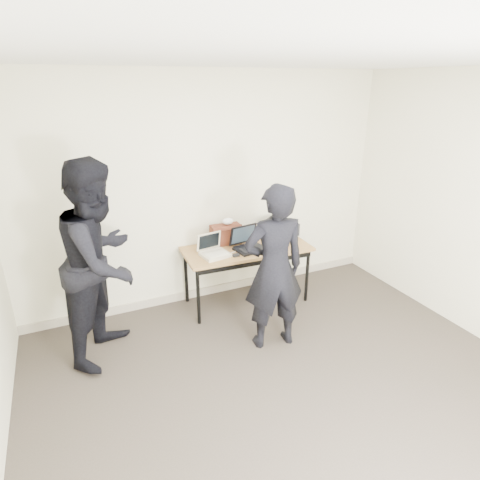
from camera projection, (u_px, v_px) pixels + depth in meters
room at (321, 266)px, 2.81m from camera, size 4.60×4.60×2.80m
desk at (247, 253)px, 4.76m from camera, size 1.53×0.72×0.72m
laptop_beige at (214, 251)px, 4.53m from camera, size 0.34×0.33×0.24m
laptop_center at (248, 244)px, 4.71m from camera, size 0.39×0.38×0.27m
laptop_right at (273, 233)px, 5.06m from camera, size 0.47×0.46×0.25m
leather_satchel at (226, 234)px, 4.82m from camera, size 0.37×0.19×0.25m
tissue at (228, 221)px, 4.78m from camera, size 0.13×0.10×0.08m
equipment_box at (285, 229)px, 5.12m from camera, size 0.30×0.26×0.16m
power_brick at (236, 255)px, 4.51m from camera, size 0.07×0.05×0.03m
cables at (251, 247)px, 4.75m from camera, size 1.15×0.41×0.01m
person_typist at (274, 269)px, 3.91m from camera, size 0.67×0.48×1.71m
person_observer at (101, 261)px, 3.77m from camera, size 1.15×1.20×1.96m
baseboard at (213, 289)px, 5.18m from camera, size 4.50×0.03×0.10m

